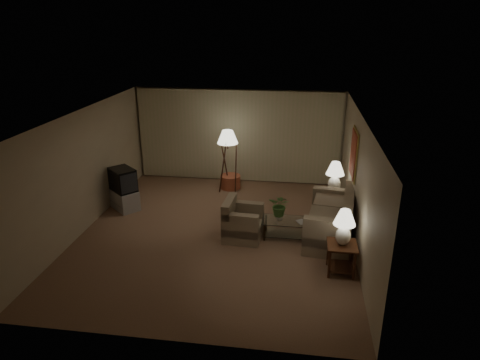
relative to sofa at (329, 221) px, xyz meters
name	(u,v)px	position (x,y,z in m)	size (l,w,h in m)	color
ground	(216,233)	(-2.50, -0.11, -0.42)	(7.00, 7.00, 0.00)	#986D54
room_shell	(228,141)	(-2.48, 1.39, 1.33)	(6.04, 7.02, 2.72)	beige
sofa	(329,221)	(0.00, 0.00, 0.00)	(2.13, 1.44, 0.83)	gray
armchair	(243,223)	(-1.87, -0.25, -0.06)	(0.94, 0.90, 0.71)	gray
side_table_near	(341,253)	(0.15, -1.35, 0.00)	(0.55, 0.55, 0.60)	#34180E
side_table_far	(333,200)	(0.15, 1.25, -0.02)	(0.46, 0.39, 0.60)	#34180E
table_lamp_near	(344,224)	(0.15, -1.35, 0.60)	(0.41, 0.41, 0.71)	white
table_lamp_far	(335,174)	(0.15, 1.25, 0.63)	(0.44, 0.44, 0.76)	white
coffee_table	(286,226)	(-0.93, -0.10, -0.14)	(1.06, 0.58, 0.41)	silver
tv_cabinet	(125,199)	(-5.05, 0.86, -0.17)	(0.89, 0.86, 0.50)	#AAAAAD
crt_tv	(123,180)	(-5.05, 0.86, 0.37)	(0.82, 0.80, 0.57)	black
floor_lamp	(228,160)	(-2.65, 2.41, 0.50)	(0.57, 0.57, 1.74)	#34180E
ottoman	(230,182)	(-2.62, 2.63, -0.23)	(0.57, 0.57, 0.38)	#B35E3C
vase	(280,217)	(-1.08, -0.10, 0.08)	(0.15, 0.15, 0.16)	white
flowers	(280,203)	(-1.08, -0.10, 0.41)	(0.45, 0.39, 0.50)	#4A7F38
book	(298,223)	(-0.68, -0.20, 0.01)	(0.17, 0.24, 0.02)	olive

